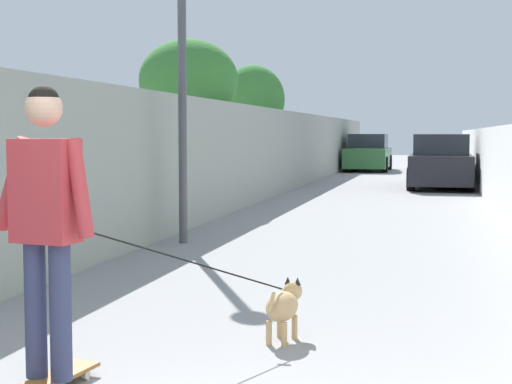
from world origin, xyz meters
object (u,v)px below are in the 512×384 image
object	(u,v)px
person_skateboarder	(46,209)
dog	(283,305)
tree_left_mid	(189,81)
tree_left_distant	(253,101)
lamp_post	(182,27)
skateboard	(49,381)
car_far	(368,154)
car_near	(441,163)

from	to	relation	value
person_skateboarder	dog	size ratio (longest dim) A/B	1.00
tree_left_mid	person_skateboarder	bearing A→B (deg)	-165.60
tree_left_distant	lamp_post	bearing A→B (deg)	-171.19
tree_left_distant	person_skateboarder	bearing A→B (deg)	-170.22
tree_left_distant	lamp_post	world-z (taller)	lamp_post
skateboard	person_skateboarder	size ratio (longest dim) A/B	0.47
lamp_post	person_skateboarder	bearing A→B (deg)	-168.45
dog	car_far	bearing A→B (deg)	3.85
person_skateboarder	car_near	world-z (taller)	person_skateboarder
tree_left_mid	car_near	size ratio (longest dim) A/B	0.82
tree_left_distant	skateboard	size ratio (longest dim) A/B	4.32
tree_left_distant	lamp_post	distance (m)	11.66
tree_left_distant	car_near	bearing A→B (deg)	-80.32
dog	person_skateboarder	bearing A→B (deg)	142.05
tree_left_mid	dog	distance (m)	11.35
dog	car_far	size ratio (longest dim) A/B	0.43
person_skateboarder	car_far	world-z (taller)	person_skateboarder
dog	car_far	xyz separation A→B (m)	(26.91, 1.81, 0.44)
car_near	car_far	distance (m)	10.15
skateboard	tree_left_distant	bearing A→B (deg)	9.78
tree_left_mid	person_skateboarder	xyz separation A→B (m)	(-11.75, -3.02, -1.57)
dog	tree_left_mid	bearing A→B (deg)	21.98
lamp_post	person_skateboarder	xyz separation A→B (m)	(-6.24, -1.27, -1.94)
lamp_post	car_far	world-z (taller)	lamp_post
tree_left_distant	car_far	world-z (taller)	tree_left_distant
skateboard	car_near	size ratio (longest dim) A/B	0.19
tree_left_distant	car_near	distance (m)	5.71
person_skateboarder	dog	xyz separation A→B (m)	(1.46, -1.14, -0.84)
skateboard	person_skateboarder	world-z (taller)	person_skateboarder
tree_left_distant	car_far	distance (m)	11.03
tree_left_mid	person_skateboarder	world-z (taller)	tree_left_mid
tree_left_distant	lamp_post	size ratio (longest dim) A/B	0.79
person_skateboarder	car_near	bearing A→B (deg)	-6.98
lamp_post	skateboard	xyz separation A→B (m)	(-6.24, -1.27, -2.98)
tree_left_distant	skateboard	distance (m)	18.17
tree_left_distant	dog	world-z (taller)	tree_left_distant
car_far	person_skateboarder	bearing A→B (deg)	-178.64
car_far	skateboard	bearing A→B (deg)	-178.64
skateboard	lamp_post	bearing A→B (deg)	11.55
skateboard	car_far	distance (m)	28.39
lamp_post	car_far	distance (m)	22.27
lamp_post	person_skateboarder	world-z (taller)	lamp_post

